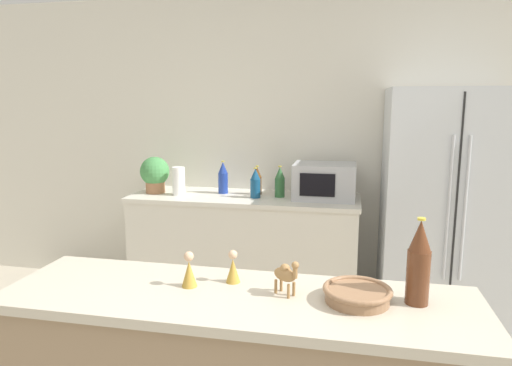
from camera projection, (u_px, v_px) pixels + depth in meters
name	position (u px, v px, depth m)	size (l,w,h in m)	color
wall_back	(316.00, 148.00, 3.87)	(8.00, 0.06, 2.55)	silver
back_counter	(245.00, 249.00, 3.80)	(1.86, 0.63, 0.91)	silver
refrigerator	(445.00, 210.00, 3.35)	(0.88, 0.73, 1.76)	silver
potted_plant	(155.00, 173.00, 3.82)	(0.24, 0.24, 0.30)	#9E6B47
paper_towel_roll	(179.00, 181.00, 3.74)	(0.10, 0.10, 0.23)	white
microwave	(324.00, 181.00, 3.59)	(0.48, 0.37, 0.28)	#B2B5BA
back_bottle_0	(280.00, 182.00, 3.65)	(0.08, 0.08, 0.25)	#2D6033
back_bottle_1	(223.00, 178.00, 3.81)	(0.08, 0.08, 0.27)	navy
back_bottle_2	(255.00, 183.00, 3.63)	(0.08, 0.08, 0.24)	navy
back_bottle_3	(257.00, 181.00, 3.76)	(0.07, 0.07, 0.24)	brown
wine_bottle	(419.00, 263.00, 1.51)	(0.08, 0.08, 0.30)	#562D19
fruit_bowl	(357.00, 294.00, 1.54)	(0.23, 0.23, 0.05)	#8C6647
camel_figurine	(286.00, 274.00, 1.59)	(0.10, 0.09, 0.13)	olive
wise_man_figurine_blue	(233.00, 268.00, 1.71)	(0.05, 0.05, 0.13)	#B28933
wise_man_figurine_crimson	(189.00, 271.00, 1.67)	(0.06, 0.06, 0.13)	#B28933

